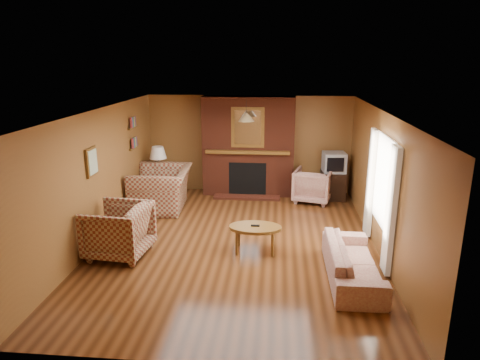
# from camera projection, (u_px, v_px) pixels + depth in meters

# --- Properties ---
(floor) EXTENTS (6.50, 6.50, 0.00)m
(floor) POSITION_uv_depth(u_px,v_px,m) (236.00, 243.00, 7.85)
(floor) COLOR #40210D
(floor) RESTS_ON ground
(ceiling) EXTENTS (6.50, 6.50, 0.00)m
(ceiling) POSITION_uv_depth(u_px,v_px,m) (236.00, 112.00, 7.18)
(ceiling) COLOR white
(ceiling) RESTS_ON wall_back
(wall_back) EXTENTS (6.50, 0.00, 6.50)m
(wall_back) POSITION_uv_depth(u_px,v_px,m) (249.00, 144.00, 10.63)
(wall_back) COLOR brown
(wall_back) RESTS_ON floor
(wall_front) EXTENTS (6.50, 0.00, 6.50)m
(wall_front) POSITION_uv_depth(u_px,v_px,m) (205.00, 267.00, 4.40)
(wall_front) COLOR brown
(wall_front) RESTS_ON floor
(wall_left) EXTENTS (0.00, 6.50, 6.50)m
(wall_left) POSITION_uv_depth(u_px,v_px,m) (99.00, 177.00, 7.73)
(wall_left) COLOR brown
(wall_left) RESTS_ON floor
(wall_right) EXTENTS (0.00, 6.50, 6.50)m
(wall_right) POSITION_uv_depth(u_px,v_px,m) (382.00, 184.00, 7.30)
(wall_right) COLOR brown
(wall_right) RESTS_ON floor
(fireplace) EXTENTS (2.20, 0.82, 2.40)m
(fireplace) POSITION_uv_depth(u_px,v_px,m) (248.00, 147.00, 10.38)
(fireplace) COLOR #5A2213
(fireplace) RESTS_ON floor
(window_right) EXTENTS (0.10, 1.85, 2.00)m
(window_right) POSITION_uv_depth(u_px,v_px,m) (381.00, 191.00, 7.13)
(window_right) COLOR beige
(window_right) RESTS_ON wall_right
(bookshelf) EXTENTS (0.09, 0.55, 0.71)m
(bookshelf) POSITION_uv_depth(u_px,v_px,m) (135.00, 133.00, 9.42)
(bookshelf) COLOR brown
(bookshelf) RESTS_ON wall_left
(botanical_print) EXTENTS (0.05, 0.40, 0.50)m
(botanical_print) POSITION_uv_depth(u_px,v_px,m) (92.00, 162.00, 7.35)
(botanical_print) COLOR brown
(botanical_print) RESTS_ON wall_left
(pendant_light) EXTENTS (0.36, 0.36, 0.48)m
(pendant_light) POSITION_uv_depth(u_px,v_px,m) (246.00, 117.00, 9.50)
(pendant_light) COLOR black
(pendant_light) RESTS_ON ceiling
(plaid_loveseat) EXTENTS (1.32, 1.49, 0.92)m
(plaid_loveseat) POSITION_uv_depth(u_px,v_px,m) (162.00, 189.00, 9.55)
(plaid_loveseat) COLOR maroon
(plaid_loveseat) RESTS_ON floor
(plaid_armchair) EXTENTS (1.09, 1.06, 0.91)m
(plaid_armchair) POSITION_uv_depth(u_px,v_px,m) (118.00, 230.00, 7.25)
(plaid_armchair) COLOR maroon
(plaid_armchair) RESTS_ON floor
(floral_sofa) EXTENTS (0.74, 1.88, 0.55)m
(floral_sofa) POSITION_uv_depth(u_px,v_px,m) (353.00, 262.00, 6.52)
(floral_sofa) COLOR #BFB194
(floral_sofa) RESTS_ON floor
(floral_armchair) EXTENTS (1.01, 1.03, 0.77)m
(floral_armchair) POSITION_uv_depth(u_px,v_px,m) (313.00, 185.00, 10.03)
(floral_armchair) COLOR #BFB194
(floral_armchair) RESTS_ON floor
(coffee_table) EXTENTS (0.91, 0.56, 0.49)m
(coffee_table) POSITION_uv_depth(u_px,v_px,m) (255.00, 229.00, 7.41)
(coffee_table) COLOR brown
(coffee_table) RESTS_ON floor
(side_table) EXTENTS (0.46, 0.46, 0.60)m
(side_table) POSITION_uv_depth(u_px,v_px,m) (160.00, 186.00, 10.29)
(side_table) COLOR brown
(side_table) RESTS_ON floor
(table_lamp) EXTENTS (0.40, 0.40, 0.67)m
(table_lamp) POSITION_uv_depth(u_px,v_px,m) (158.00, 159.00, 10.11)
(table_lamp) COLOR white
(table_lamp) RESTS_ON side_table
(tv_stand) EXTENTS (0.64, 0.59, 0.66)m
(tv_stand) POSITION_uv_depth(u_px,v_px,m) (333.00, 185.00, 10.26)
(tv_stand) COLOR black
(tv_stand) RESTS_ON floor
(crt_tv) EXTENTS (0.55, 0.55, 0.47)m
(crt_tv) POSITION_uv_depth(u_px,v_px,m) (334.00, 162.00, 10.10)
(crt_tv) COLOR #9A9DA2
(crt_tv) RESTS_ON tv_stand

